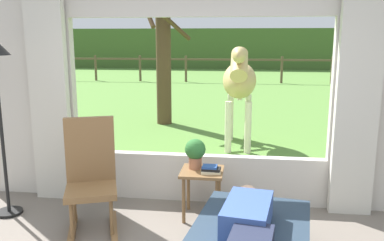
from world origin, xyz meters
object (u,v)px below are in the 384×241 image
object	(u,v)px
rocking_chair	(91,177)
book_stack	(211,169)
reclining_person	(247,228)
potted_plant	(195,152)
horse	(239,82)
pasture_tree	(163,57)
side_table	(202,179)

from	to	relation	value
rocking_chair	book_stack	xyz separation A→B (m)	(1.15, 0.35, 0.01)
reclining_person	potted_plant	size ratio (longest dim) A/B	4.49
rocking_chair	potted_plant	bearing A→B (deg)	6.12
potted_plant	horse	size ratio (longest dim) A/B	0.18
pasture_tree	potted_plant	bearing A→B (deg)	-74.43
rocking_chair	side_table	world-z (taller)	rocking_chair
side_table	book_stack	size ratio (longest dim) A/B	2.41
rocking_chair	potted_plant	xyz separation A→B (m)	(0.97, 0.47, 0.16)
pasture_tree	horse	bearing A→B (deg)	-46.78
reclining_person	book_stack	distance (m)	1.26
reclining_person	pasture_tree	xyz separation A→B (m)	(-1.80, 5.81, 0.95)
horse	rocking_chair	bearing A→B (deg)	66.81
book_stack	horse	size ratio (longest dim) A/B	0.12
potted_plant	book_stack	distance (m)	0.26
reclining_person	pasture_tree	distance (m)	6.16
book_stack	pasture_tree	world-z (taller)	pasture_tree
side_table	book_stack	xyz separation A→B (m)	(0.09, -0.06, 0.13)
horse	side_table	bearing A→B (deg)	83.46
reclining_person	potted_plant	bearing A→B (deg)	121.18
book_stack	side_table	bearing A→B (deg)	147.87
side_table	horse	distance (m)	2.90
potted_plant	book_stack	world-z (taller)	potted_plant
reclining_person	rocking_chair	distance (m)	1.74
potted_plant	pasture_tree	world-z (taller)	pasture_tree
rocking_chair	pasture_tree	xyz separation A→B (m)	(-0.28, 4.96, 0.93)
book_stack	horse	distance (m)	2.92
rocking_chair	side_table	distance (m)	1.14
pasture_tree	book_stack	bearing A→B (deg)	-72.83
side_table	pasture_tree	xyz separation A→B (m)	(-1.33, 4.56, 1.05)
pasture_tree	reclining_person	bearing A→B (deg)	-72.79
side_table	horse	xyz separation A→B (m)	(0.32, 2.79, 0.73)
rocking_chair	horse	world-z (taller)	horse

